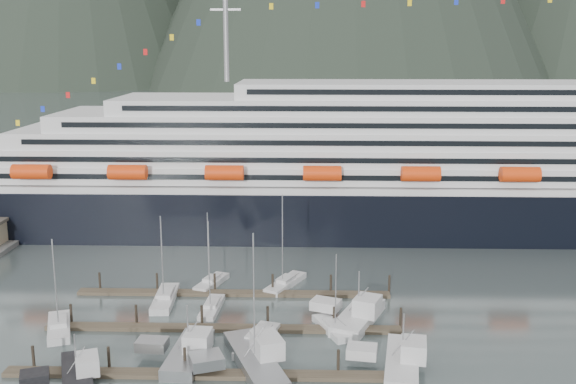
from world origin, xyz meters
The scene contains 17 objects.
ground centered at (0.00, 0.00, 0.00)m, with size 1600.00×1600.00×0.00m, color #4A5856.
cruise_ship centered at (30.03, 54.94, 12.04)m, with size 210.00×30.40×50.30m.
dock_near centered at (-4.93, -9.95, 0.31)m, with size 48.18×2.28×3.20m.
dock_mid centered at (-4.93, 3.05, 0.31)m, with size 48.18×2.28×3.20m.
dock_far centered at (-4.93, 16.05, 0.31)m, with size 48.18×2.28×3.20m.
sailboat_a centered at (-27.00, 2.00, 0.43)m, with size 5.92×10.13×13.63m.
sailboat_b centered at (-7.46, 9.59, 0.41)m, with size 2.86×9.01×14.02m.
sailboat_c centered at (-0.04, -1.44, 0.45)m, with size 5.60×10.75×15.68m.
sailboat_e centered at (-14.91, 12.82, 0.43)m, with size 3.33×11.03×14.05m.
sailboat_f centered at (-8.94, 19.99, 0.41)m, with size 4.95×8.55×12.59m.
sailboat_g centered at (2.89, 19.99, 0.43)m, with size 6.67×10.23×15.58m.
sailboat_h centered at (9.76, 3.00, 0.40)m, with size 5.51×8.65×11.45m.
trawler_a centered at (-19.96, -11.91, 0.85)m, with size 9.74×12.24×6.48m.
trawler_b centered at (-8.25, -5.80, 0.97)m, with size 9.34×12.25×7.81m.
trawler_c centered at (-0.04, -7.53, 0.98)m, with size 12.43×15.87×7.93m.
trawler_d centered at (17.54, -7.20, 0.95)m, with size 9.76×13.11×7.57m.
trawler_e centered at (13.28, 6.03, 1.01)m, with size 11.09×13.28×8.27m.
Camera 1 is at (6.22, -81.39, 37.81)m, focal length 42.00 mm.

